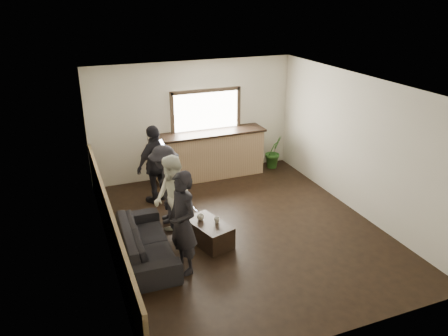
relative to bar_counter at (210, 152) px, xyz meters
name	(u,v)px	position (x,y,z in m)	size (l,w,h in m)	color
ground	(243,230)	(-0.30, -2.70, -0.64)	(5.00, 6.00, 0.01)	black
room_shell	(206,164)	(-1.04, -2.70, 0.83)	(5.01, 6.01, 2.80)	silver
bar_counter	(210,152)	(0.00, 0.00, 0.00)	(2.70, 0.68, 2.13)	#A37E58
sofa	(147,242)	(-2.21, -2.92, -0.35)	(2.00, 0.78, 0.58)	black
coffee_table	(209,233)	(-1.07, -2.89, -0.44)	(0.51, 0.92, 0.41)	black
cup_a	(201,217)	(-1.17, -2.72, -0.18)	(0.13, 0.13, 0.10)	silver
cup_b	(217,220)	(-0.93, -2.93, -0.18)	(0.11, 0.11, 0.10)	silver
potted_plant	(274,152)	(1.73, -0.05, -0.22)	(0.46, 0.37, 0.84)	#2D6623
person_a	(183,223)	(-1.73, -3.52, 0.23)	(0.57, 0.72, 1.74)	black
person_b	(173,200)	(-1.62, -2.54, 0.17)	(0.68, 0.84, 1.63)	silver
person_c	(165,185)	(-1.58, -1.80, 0.15)	(0.73, 1.10, 1.58)	black
person_d	(156,164)	(-1.53, -0.86, 0.22)	(1.08, 0.88, 1.72)	black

